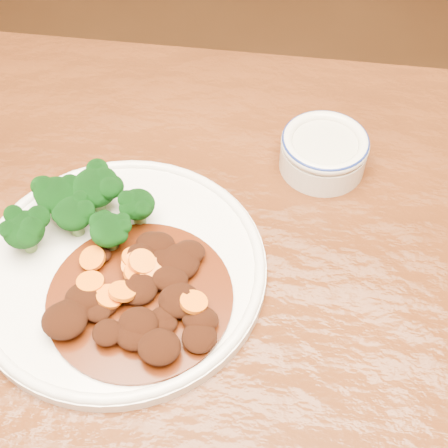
# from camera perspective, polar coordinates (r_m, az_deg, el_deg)

# --- Properties ---
(dining_table) EXTENTS (1.51, 0.91, 0.75)m
(dining_table) POSITION_cam_1_polar(r_m,az_deg,el_deg) (0.70, 0.21, -12.53)
(dining_table) COLOR #54260E
(dining_table) RESTS_ON ground
(dinner_plate) EXTENTS (0.31, 0.31, 0.02)m
(dinner_plate) POSITION_cam_1_polar(r_m,az_deg,el_deg) (0.66, -9.44, -3.97)
(dinner_plate) COLOR white
(dinner_plate) RESTS_ON dining_table
(broccoli_florets) EXTENTS (0.15, 0.11, 0.05)m
(broccoli_florets) POSITION_cam_1_polar(r_m,az_deg,el_deg) (0.68, -13.09, 1.44)
(broccoli_florets) COLOR #638947
(broccoli_florets) RESTS_ON dinner_plate
(mince_stew) EXTENTS (0.19, 0.19, 0.03)m
(mince_stew) POSITION_cam_1_polar(r_m,az_deg,el_deg) (0.62, -7.62, -6.60)
(mince_stew) COLOR #4B1A08
(mince_stew) RESTS_ON dinner_plate
(dip_bowl) EXTENTS (0.10, 0.10, 0.05)m
(dip_bowl) POSITION_cam_1_polar(r_m,az_deg,el_deg) (0.75, 9.11, 6.63)
(dip_bowl) COLOR beige
(dip_bowl) RESTS_ON dining_table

